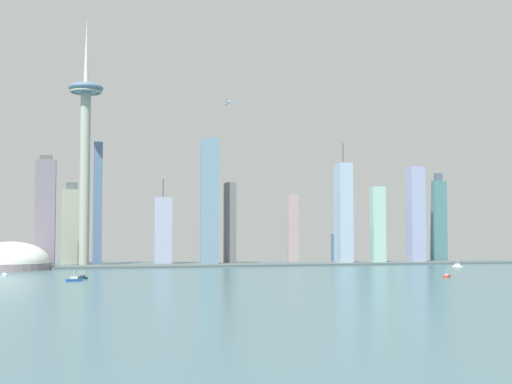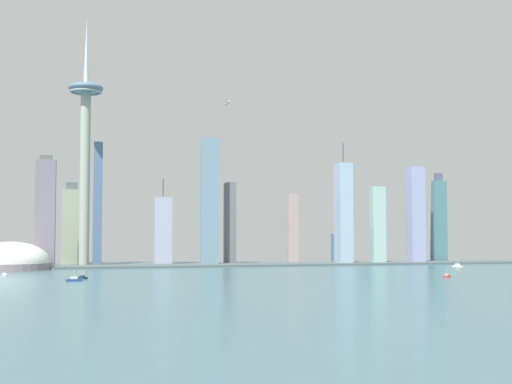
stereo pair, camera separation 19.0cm
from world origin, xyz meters
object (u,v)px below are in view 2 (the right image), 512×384
object	(u,v)px
skyscraper_8	(45,213)
airplane	(228,103)
observation_tower	(85,131)
skyscraper_6	(163,231)
skyscraper_11	(343,214)
boat_5	(74,280)
skyscraper_2	(367,217)
skyscraper_3	(230,223)
skyscraper_4	(209,202)
boat_2	(5,274)
skyscraper_12	(98,203)
skyscraper_13	(437,220)
skyscraper_10	(378,225)
skyscraper_5	(341,247)
skyscraper_7	(416,215)
skyscraper_0	(71,225)
skyscraper_1	(291,227)
stadium_dome	(10,263)
skyscraper_9	(398,232)
boat_1	(447,276)
boat_3	(82,278)
boat_0	(457,266)

from	to	relation	value
skyscraper_8	airplane	bearing A→B (deg)	-11.81
observation_tower	skyscraper_6	size ratio (longest dim) A/B	2.78
skyscraper_11	boat_5	bearing A→B (deg)	-147.28
skyscraper_2	skyscraper_3	size ratio (longest dim) A/B	1.19
skyscraper_4	boat_2	world-z (taller)	skyscraper_4
skyscraper_12	boat_2	bearing A→B (deg)	-115.08
skyscraper_13	skyscraper_10	bearing A→B (deg)	-161.93
observation_tower	skyscraper_5	bearing A→B (deg)	5.50
skyscraper_2	skyscraper_7	world-z (taller)	skyscraper_7
skyscraper_0	skyscraper_5	distance (m)	388.16
skyscraper_13	boat_2	size ratio (longest dim) A/B	16.52
skyscraper_1	skyscraper_4	world-z (taller)	skyscraper_4
skyscraper_8	boat_5	bearing A→B (deg)	-78.92
stadium_dome	skyscraper_4	xyz separation A→B (m)	(246.79, 27.70, 77.49)
observation_tower	skyscraper_4	xyz separation A→B (m)	(162.11, -13.76, -91.23)
skyscraper_13	boat_2	world-z (taller)	skyscraper_13
skyscraper_2	airplane	xyz separation A→B (m)	(-244.20, -134.89, 144.51)
skyscraper_8	observation_tower	bearing A→B (deg)	8.31
stadium_dome	skyscraper_9	xyz separation A→B (m)	(553.40, 107.60, 35.85)
skyscraper_8	skyscraper_13	xyz separation A→B (m)	(555.60, 18.79, -7.78)
skyscraper_3	skyscraper_8	bearing A→B (deg)	-174.41
observation_tower	boat_5	bearing A→B (deg)	-90.43
skyscraper_4	skyscraper_8	distance (m)	211.00
skyscraper_9	airplane	distance (m)	355.87
skyscraper_11	boat_2	world-z (taller)	skyscraper_11
stadium_dome	airplane	size ratio (longest dim) A/B	4.11
skyscraper_5	boat_2	xyz separation A→B (m)	(-441.28, -184.01, -21.16)
boat_1	airplane	bearing A→B (deg)	-105.48
skyscraper_4	boat_5	size ratio (longest dim) A/B	11.37
skyscraper_12	airplane	distance (m)	231.03
boat_3	skyscraper_8	bearing A→B (deg)	-32.68
skyscraper_0	stadium_dome	bearing A→B (deg)	-119.57
skyscraper_6	boat_3	size ratio (longest dim) A/B	10.86
boat_0	skyscraper_9	bearing A→B (deg)	-8.65
skyscraper_9	boat_1	xyz separation A→B (m)	(-102.09, -340.58, -42.23)
stadium_dome	skyscraper_12	distance (m)	155.39
stadium_dome	boat_5	distance (m)	218.97
skyscraper_6	boat_1	bearing A→B (deg)	-49.56
skyscraper_4	observation_tower	bearing A→B (deg)	175.15
skyscraper_10	skyscraper_7	bearing A→B (deg)	2.77
skyscraper_8	skyscraper_6	bearing A→B (deg)	14.74
skyscraper_1	skyscraper_7	size ratio (longest dim) A/B	0.79
skyscraper_12	boat_5	distance (m)	304.42
skyscraper_4	skyscraper_7	bearing A→B (deg)	-1.42
skyscraper_13	boat_5	bearing A→B (deg)	-153.33
skyscraper_2	skyscraper_4	world-z (taller)	skyscraper_4
skyscraper_2	skyscraper_13	distance (m)	108.48
stadium_dome	skyscraper_10	world-z (taller)	skyscraper_10
boat_1	airplane	world-z (taller)	airplane
skyscraper_8	skyscraper_10	xyz separation A→B (m)	(446.33, -16.85, -15.89)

